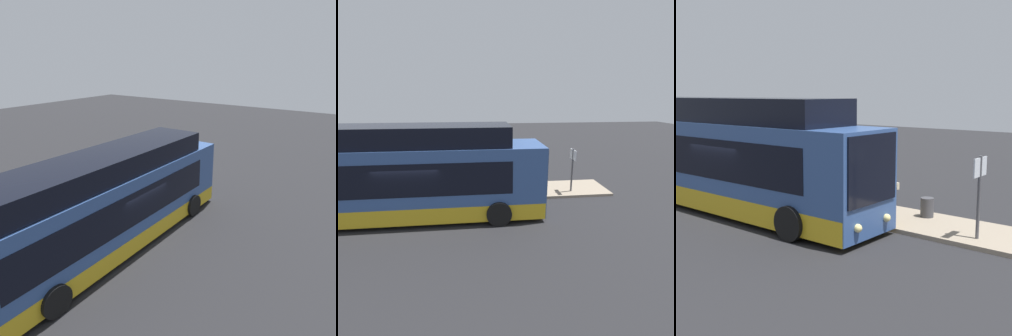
% 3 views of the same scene
% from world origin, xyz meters
% --- Properties ---
extents(ground, '(80.00, 80.00, 0.00)m').
position_xyz_m(ground, '(0.00, 0.00, 0.00)').
color(ground, '#232326').
extents(platform, '(20.00, 2.50, 0.14)m').
position_xyz_m(platform, '(0.00, 2.85, 0.07)').
color(platform, gray).
rests_on(platform, ground).
extents(bus_lead, '(12.65, 2.81, 4.07)m').
position_xyz_m(bus_lead, '(-0.77, 0.27, 1.85)').
color(bus_lead, '#33518C').
rests_on(bus_lead, ground).
extents(passenger_boarding, '(0.40, 0.57, 1.83)m').
position_xyz_m(passenger_boarding, '(4.23, 3.23, 1.13)').
color(passenger_boarding, '#4C476B').
rests_on(passenger_boarding, platform).
extents(passenger_waiting, '(0.67, 0.66, 1.76)m').
position_xyz_m(passenger_waiting, '(1.33, 2.46, 1.08)').
color(passenger_waiting, '#6B604C').
rests_on(passenger_waiting, platform).
extents(passenger_with_bags, '(0.52, 0.60, 1.70)m').
position_xyz_m(passenger_with_bags, '(3.62, 2.49, 1.06)').
color(passenger_with_bags, '#6B604C').
rests_on(passenger_with_bags, platform).
extents(suitcase, '(0.42, 0.19, 0.97)m').
position_xyz_m(suitcase, '(3.66, 3.38, 0.50)').
color(suitcase, black).
rests_on(suitcase, platform).
extents(sign_post, '(0.10, 0.81, 2.38)m').
position_xyz_m(sign_post, '(7.85, 2.25, 1.70)').
color(sign_post, '#4C4C51').
rests_on(sign_post, platform).
extents(trash_bin, '(0.44, 0.44, 0.65)m').
position_xyz_m(trash_bin, '(5.57, 3.43, 0.46)').
color(trash_bin, '#3F3F44').
rests_on(trash_bin, platform).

